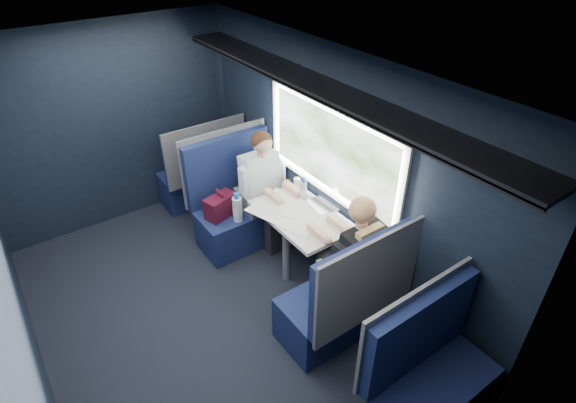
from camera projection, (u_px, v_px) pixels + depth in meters
ground at (211, 316)px, 4.25m from camera, size 2.80×4.20×0.01m
room_shell at (195, 181)px, 3.43m from camera, size 3.00×4.40×2.40m
table at (299, 221)px, 4.37m from camera, size 0.62×1.00×0.74m
seat_bay_near at (238, 207)px, 5.00m from camera, size 1.04×0.62×1.26m
seat_bay_far at (342, 302)px, 3.83m from camera, size 1.04×0.62×1.26m
seat_row_front at (202, 173)px, 5.64m from camera, size 1.04×0.51×1.16m
seat_row_back at (427, 380)px, 3.21m from camera, size 1.04×0.51×1.16m
man at (266, 184)px, 4.85m from camera, size 0.53×0.56×1.32m
woman at (354, 252)px, 3.89m from camera, size 0.53×0.56×1.32m
papers at (289, 211)px, 4.38m from camera, size 0.71×0.85×0.01m
laptop at (327, 199)px, 4.45m from camera, size 0.29×0.35×0.23m
bottle_small at (303, 190)px, 4.51m from camera, size 0.07×0.07×0.25m
cup at (297, 182)px, 4.75m from camera, size 0.07×0.07×0.09m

